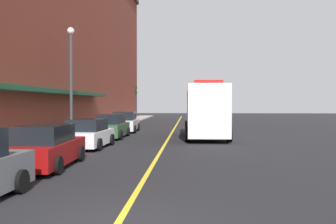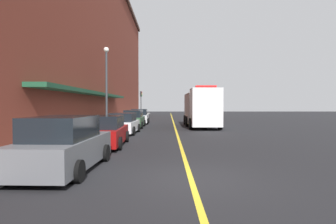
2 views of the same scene
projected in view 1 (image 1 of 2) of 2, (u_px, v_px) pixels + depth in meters
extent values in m
plane|color=black|center=(173.00, 131.00, 32.36)|extent=(112.00, 112.00, 0.00)
cube|color=gray|center=(101.00, 130.00, 32.71)|extent=(2.40, 70.00, 0.15)
cube|color=gold|center=(173.00, 131.00, 32.36)|extent=(0.16, 70.00, 0.01)
cube|color=maroon|center=(15.00, 16.00, 31.88)|extent=(11.74, 64.00, 19.38)
cube|color=#19472D|center=(57.00, 92.00, 23.69)|extent=(1.20, 22.40, 0.24)
cylinder|color=black|center=(21.00, 182.00, 10.06)|extent=(0.24, 0.65, 0.64)
cube|color=maroon|center=(47.00, 152.00, 14.12)|extent=(1.85, 4.74, 0.78)
cube|color=black|center=(45.00, 134.00, 13.87)|extent=(1.62, 2.62, 0.64)
cylinder|color=black|center=(38.00, 154.00, 15.60)|extent=(0.24, 0.65, 0.64)
cylinder|color=black|center=(80.00, 154.00, 15.56)|extent=(0.24, 0.65, 0.64)
cylinder|color=black|center=(6.00, 165.00, 12.70)|extent=(0.24, 0.65, 0.64)
cylinder|color=black|center=(58.00, 165.00, 12.65)|extent=(0.24, 0.65, 0.64)
cube|color=silver|center=(89.00, 137.00, 20.31)|extent=(1.96, 4.22, 0.76)
cube|color=black|center=(88.00, 125.00, 20.09)|extent=(1.71, 2.34, 0.62)
cylinder|color=black|center=(80.00, 139.00, 21.68)|extent=(0.24, 0.65, 0.64)
cylinder|color=black|center=(111.00, 140.00, 21.51)|extent=(0.24, 0.65, 0.64)
cylinder|color=black|center=(63.00, 144.00, 19.12)|extent=(0.24, 0.65, 0.64)
cylinder|color=black|center=(99.00, 145.00, 18.95)|extent=(0.24, 0.65, 0.64)
cube|color=#2D5133|center=(112.00, 129.00, 26.05)|extent=(1.72, 4.70, 0.81)
cube|color=black|center=(111.00, 119.00, 25.80)|extent=(1.54, 2.58, 0.66)
cylinder|color=black|center=(104.00, 132.00, 27.56)|extent=(0.22, 0.64, 0.64)
cylinder|color=black|center=(128.00, 132.00, 27.46)|extent=(0.22, 0.64, 0.64)
cylinder|color=black|center=(94.00, 135.00, 24.66)|extent=(0.22, 0.64, 0.64)
cylinder|color=black|center=(120.00, 135.00, 24.56)|extent=(0.22, 0.64, 0.64)
cube|color=silver|center=(125.00, 125.00, 31.32)|extent=(1.95, 4.24, 0.82)
cube|color=black|center=(125.00, 116.00, 31.09)|extent=(1.72, 2.35, 0.67)
cylinder|color=black|center=(117.00, 127.00, 32.66)|extent=(0.24, 0.65, 0.64)
cylinder|color=black|center=(138.00, 127.00, 32.60)|extent=(0.24, 0.65, 0.64)
cylinder|color=black|center=(111.00, 129.00, 30.06)|extent=(0.24, 0.65, 0.64)
cylinder|color=black|center=(135.00, 129.00, 30.00)|extent=(0.24, 0.65, 0.64)
cube|color=silver|center=(208.00, 111.00, 23.14)|extent=(2.56, 2.59, 3.26)
cube|color=silver|center=(204.00, 111.00, 27.89)|extent=(2.60, 6.25, 3.00)
cube|color=red|center=(209.00, 82.00, 23.10)|extent=(1.77, 0.62, 0.24)
cylinder|color=black|center=(229.00, 134.00, 23.21)|extent=(0.31, 1.00, 1.00)
cylinder|color=black|center=(187.00, 134.00, 23.32)|extent=(0.31, 1.00, 1.00)
cylinder|color=black|center=(223.00, 129.00, 27.09)|extent=(0.31, 1.00, 1.00)
cylinder|color=black|center=(187.00, 129.00, 27.20)|extent=(0.31, 1.00, 1.00)
cylinder|color=black|center=(220.00, 127.00, 29.60)|extent=(0.31, 1.00, 1.00)
cylinder|color=black|center=(187.00, 127.00, 29.72)|extent=(0.31, 1.00, 1.00)
cylinder|color=#4C4C51|center=(109.00, 123.00, 31.75)|extent=(0.07, 0.07, 1.05)
cube|color=black|center=(109.00, 116.00, 31.73)|extent=(0.14, 0.18, 0.28)
cylinder|color=#33383D|center=(71.00, 87.00, 23.61)|extent=(0.18, 0.18, 6.50)
sphere|color=white|center=(71.00, 31.00, 23.53)|extent=(0.44, 0.44, 0.44)
cylinder|color=#232326|center=(136.00, 107.00, 47.49)|extent=(0.14, 0.14, 3.40)
cube|color=black|center=(136.00, 90.00, 47.44)|extent=(0.28, 0.36, 0.90)
sphere|color=red|center=(137.00, 88.00, 47.42)|extent=(0.16, 0.16, 0.16)
sphere|color=gold|center=(137.00, 90.00, 47.43)|extent=(0.16, 0.16, 0.16)
sphere|color=green|center=(137.00, 92.00, 47.44)|extent=(0.16, 0.16, 0.16)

